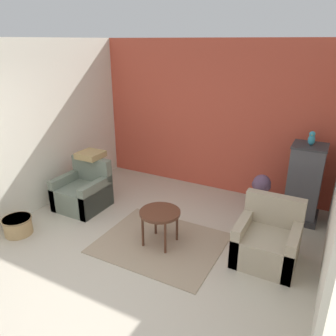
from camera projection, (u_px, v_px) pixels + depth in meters
name	position (u px, v px, depth m)	size (l,w,h in m)	color
ground_plane	(100.00, 292.00, 3.78)	(20.00, 20.00, 0.00)	beige
wall_back_accent	(211.00, 118.00, 6.05)	(4.55, 0.06, 2.75)	#C64C38
wall_left	(53.00, 123.00, 5.63)	(0.06, 3.35, 2.75)	silver
area_rug	(160.00, 243.00, 4.68)	(1.71, 1.41, 0.01)	gray
coffee_table	(160.00, 215.00, 4.52)	(0.57, 0.57, 0.52)	#512D1E
armchair_left	(83.00, 192.00, 5.62)	(0.77, 0.75, 0.82)	slate
armchair_right	(267.00, 242.00, 4.25)	(0.77, 0.75, 0.82)	tan
birdcage	(304.00, 184.00, 5.13)	(0.55, 0.55, 1.25)	#353539
parrot	(312.00, 139.00, 4.86)	(0.10, 0.18, 0.22)	teal
potted_plant	(261.00, 190.00, 5.40)	(0.32, 0.29, 0.67)	#66605B
wicker_basket	(18.00, 225.00, 4.87)	(0.42, 0.42, 0.26)	tan
throw_pillow	(91.00, 155.00, 5.62)	(0.40, 0.40, 0.10)	tan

